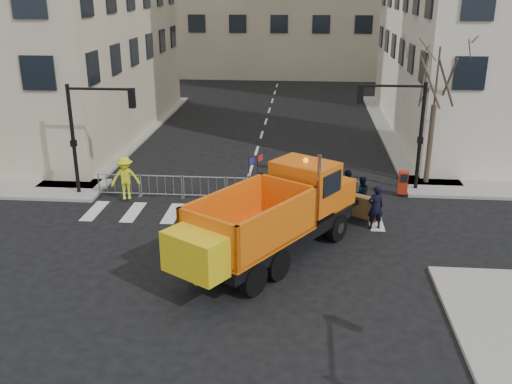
# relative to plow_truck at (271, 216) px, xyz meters

# --- Properties ---
(ground) EXTENTS (120.00, 120.00, 0.00)m
(ground) POSITION_rel_plow_truck_xyz_m (-1.79, -1.40, -1.75)
(ground) COLOR black
(ground) RESTS_ON ground
(sidewalk_back) EXTENTS (64.00, 5.00, 0.15)m
(sidewalk_back) POSITION_rel_plow_truck_xyz_m (-1.79, 7.10, -1.68)
(sidewalk_back) COLOR gray
(sidewalk_back) RESTS_ON ground
(traffic_light_left) EXTENTS (0.18, 0.18, 5.40)m
(traffic_light_left) POSITION_rel_plow_truck_xyz_m (-9.79, 6.10, 0.95)
(traffic_light_left) COLOR black
(traffic_light_left) RESTS_ON ground
(traffic_light_right) EXTENTS (0.18, 0.18, 5.40)m
(traffic_light_right) POSITION_rel_plow_truck_xyz_m (6.71, 8.10, 0.95)
(traffic_light_right) COLOR black
(traffic_light_right) RESTS_ON ground
(crowd_barriers) EXTENTS (12.60, 0.60, 1.10)m
(crowd_barriers) POSITION_rel_plow_truck_xyz_m (-2.54, 6.20, -1.20)
(crowd_barriers) COLOR #9EA0A5
(crowd_barriers) RESTS_ON ground
(street_tree) EXTENTS (3.00, 3.00, 7.50)m
(street_tree) POSITION_rel_plow_truck_xyz_m (7.41, 9.10, 2.00)
(street_tree) COLOR #382B21
(street_tree) RESTS_ON ground
(plow_truck) EXTENTS (7.78, 9.99, 3.94)m
(plow_truck) POSITION_rel_plow_truck_xyz_m (0.00, 0.00, 0.00)
(plow_truck) COLOR black
(plow_truck) RESTS_ON ground
(cop_a) EXTENTS (0.80, 0.64, 1.92)m
(cop_a) POSITION_rel_plow_truck_xyz_m (4.17, 3.21, -0.79)
(cop_a) COLOR black
(cop_a) RESTS_ON ground
(cop_b) EXTENTS (0.86, 0.71, 1.62)m
(cop_b) POSITION_rel_plow_truck_xyz_m (3.76, 5.21, -0.94)
(cop_b) COLOR black
(cop_b) RESTS_ON ground
(cop_c) EXTENTS (1.07, 1.24, 2.00)m
(cop_c) POSITION_rel_plow_truck_xyz_m (3.12, 5.03, -0.75)
(cop_c) COLOR black
(cop_c) RESTS_ON ground
(worker) EXTENTS (1.51, 1.16, 2.06)m
(worker) POSITION_rel_plow_truck_xyz_m (-7.17, 5.40, -0.57)
(worker) COLOR yellow
(worker) RESTS_ON sidewalk_back
(newspaper_box) EXTENTS (0.49, 0.45, 1.10)m
(newspaper_box) POSITION_rel_plow_truck_xyz_m (5.94, 7.28, -1.05)
(newspaper_box) COLOR #B1250D
(newspaper_box) RESTS_ON sidewalk_back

